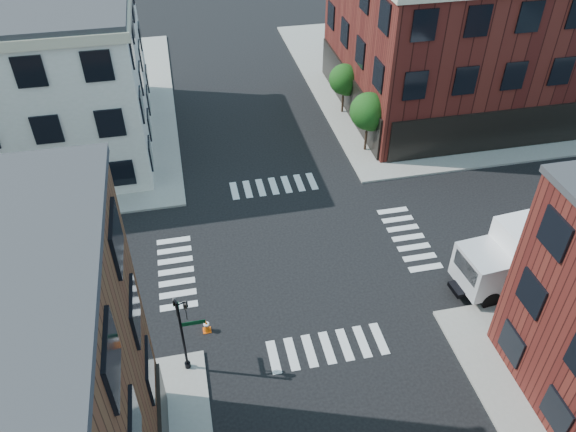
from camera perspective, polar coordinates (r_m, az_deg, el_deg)
The scene contains 8 objects.
ground at distance 33.09m, azimuth 0.83°, elevation -3.86°, with size 120.00×120.00×0.00m, color black.
sidewalk_ne at distance 56.60m, azimuth 17.60°, elevation 13.72°, with size 30.00×30.00×0.15m, color gray.
building_ne at distance 50.25m, azimuth 20.98°, elevation 17.27°, with size 25.00×16.00×12.00m, color #411310.
tree_near at distance 40.95m, azimuth 8.26°, elevation 10.31°, with size 2.69×2.69×4.49m.
tree_far at distance 46.14m, azimuth 5.80°, elevation 13.50°, with size 2.43×2.43×4.07m.
signal_pole at distance 25.95m, azimuth -10.63°, elevation -11.03°, with size 1.29×1.24×4.60m.
box_truck at distance 33.08m, azimuth 24.09°, elevation -3.25°, with size 8.94×3.41×3.97m.
traffic_cone at distance 29.12m, azimuth -8.28°, elevation -10.98°, with size 0.41×0.41×0.76m.
Camera 1 is at (-5.56, -23.72, 22.39)m, focal length 35.00 mm.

